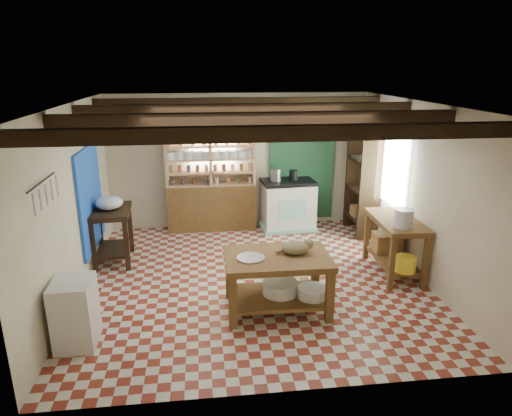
{
  "coord_description": "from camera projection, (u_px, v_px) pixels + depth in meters",
  "views": [
    {
      "loc": [
        -0.72,
        -6.21,
        3.12
      ],
      "look_at": [
        0.07,
        0.3,
        1.04
      ],
      "focal_mm": 32.0,
      "sensor_mm": 36.0,
      "label": 1
    }
  ],
  "objects": [
    {
      "name": "shelving_unit",
      "position": [
        211.0,
        175.0,
        8.69
      ],
      "size": [
        1.7,
        0.34,
        2.2
      ],
      "primitive_type": "cube",
      "color": "tan",
      "rests_on": "floor"
    },
    {
      "name": "window_back",
      "position": [
        212.0,
        142.0,
        8.68
      ],
      "size": [
        0.9,
        0.02,
        0.8
      ],
      "primitive_type": "cube",
      "color": "silver",
      "rests_on": "wall_back"
    },
    {
      "name": "window_right",
      "position": [
        392.0,
        170.0,
        7.71
      ],
      "size": [
        0.02,
        1.3,
        1.2
      ],
      "primitive_type": "cube",
      "color": "silver",
      "rests_on": "wall_right"
    },
    {
      "name": "basin_small",
      "position": [
        312.0,
        292.0,
        5.95
      ],
      "size": [
        0.39,
        0.39,
        0.14
      ],
      "primitive_type": "cylinder",
      "rotation": [
        0.0,
        0.0,
        -0.01
      ],
      "color": "silver",
      "rests_on": "work_table"
    },
    {
      "name": "floor",
      "position": [
        254.0,
        280.0,
        6.9
      ],
      "size": [
        5.0,
        5.0,
        0.02
      ],
      "primitive_type": "cube",
      "color": "maroon",
      "rests_on": "ground"
    },
    {
      "name": "stove",
      "position": [
        288.0,
        205.0,
        8.89
      ],
      "size": [
        1.05,
        0.75,
        0.98
      ],
      "primitive_type": "cube",
      "rotation": [
        0.0,
        0.0,
        0.08
      ],
      "color": "silver",
      "rests_on": "floor"
    },
    {
      "name": "cat",
      "position": [
        296.0,
        247.0,
        5.89
      ],
      "size": [
        0.41,
        0.34,
        0.17
      ],
      "primitive_type": "ellipsoid",
      "rotation": [
        0.0,
        0.0,
        0.17
      ],
      "color": "#988458",
      "rests_on": "work_table"
    },
    {
      "name": "wall_left",
      "position": [
        72.0,
        203.0,
        6.22
      ],
      "size": [
        0.04,
        5.0,
        2.6
      ],
      "primitive_type": "cube",
      "color": "beige",
      "rests_on": "floor"
    },
    {
      "name": "white_cabinet",
      "position": [
        75.0,
        313.0,
        5.21
      ],
      "size": [
        0.44,
        0.53,
        0.79
      ],
      "primitive_type": "cube",
      "rotation": [
        0.0,
        0.0,
        0.01
      ],
      "color": "silver",
      "rests_on": "floor"
    },
    {
      "name": "green_wall_patch",
      "position": [
        302.0,
        163.0,
        9.01
      ],
      "size": [
        1.3,
        0.04,
        2.3
      ],
      "primitive_type": "cube",
      "color": "#205031",
      "rests_on": "wall_back"
    },
    {
      "name": "work_table",
      "position": [
        277.0,
        283.0,
        5.96
      ],
      "size": [
        1.36,
        0.91,
        0.76
      ],
      "primitive_type": "cube",
      "rotation": [
        0.0,
        0.0,
        -0.01
      ],
      "color": "brown",
      "rests_on": "floor"
    },
    {
      "name": "utensil_rail",
      "position": [
        43.0,
        193.0,
        4.95
      ],
      "size": [
        0.06,
        0.9,
        0.28
      ],
      "primitive_type": "cube",
      "color": "black",
      "rests_on": "wall_left"
    },
    {
      "name": "ceiling",
      "position": [
        253.0,
        104.0,
        6.12
      ],
      "size": [
        5.0,
        5.0,
        0.02
      ],
      "primitive_type": "cube",
      "color": "#403F44",
      "rests_on": "wall_back"
    },
    {
      "name": "ceiling_beams",
      "position": [
        253.0,
        113.0,
        6.15
      ],
      "size": [
        5.0,
        3.8,
        0.15
      ],
      "primitive_type": "cube",
      "color": "black",
      "rests_on": "ceiling"
    },
    {
      "name": "wall_right",
      "position": [
        420.0,
        191.0,
        6.8
      ],
      "size": [
        0.04,
        5.0,
        2.6
      ],
      "primitive_type": "cube",
      "color": "beige",
      "rests_on": "floor"
    },
    {
      "name": "steel_tray",
      "position": [
        251.0,
        258.0,
        5.76
      ],
      "size": [
        0.36,
        0.36,
        0.02
      ],
      "primitive_type": "cylinder",
      "rotation": [
        0.0,
        0.0,
        -0.01
      ],
      "color": "#AAABB1",
      "rests_on": "work_table"
    },
    {
      "name": "basin_large",
      "position": [
        280.0,
        287.0,
        6.04
      ],
      "size": [
        0.48,
        0.48,
        0.16
      ],
      "primitive_type": "cylinder",
      "rotation": [
        0.0,
        0.0,
        -0.01
      ],
      "color": "silver",
      "rests_on": "work_table"
    },
    {
      "name": "tall_rack",
      "position": [
        363.0,
        182.0,
        8.57
      ],
      "size": [
        0.4,
        0.86,
        2.0
      ],
      "primitive_type": "cube",
      "color": "black",
      "rests_on": "floor"
    },
    {
      "name": "right_counter",
      "position": [
        394.0,
        246.0,
        7.01
      ],
      "size": [
        0.65,
        1.24,
        0.88
      ],
      "primitive_type": "cube",
      "rotation": [
        0.0,
        0.0,
        -0.03
      ],
      "color": "brown",
      "rests_on": "floor"
    },
    {
      "name": "wall_front",
      "position": [
        285.0,
        273.0,
        4.14
      ],
      "size": [
        5.0,
        0.04,
        2.6
      ],
      "primitive_type": "cube",
      "color": "beige",
      "rests_on": "floor"
    },
    {
      "name": "wicker_basket",
      "position": [
        387.0,
        242.0,
        7.32
      ],
      "size": [
        0.43,
        0.35,
        0.3
      ],
      "primitive_type": "cube",
      "rotation": [
        0.0,
        0.0,
        -0.03
      ],
      "color": "olive",
      "rests_on": "right_counter"
    },
    {
      "name": "kettle_left",
      "position": [
        276.0,
        175.0,
        8.66
      ],
      "size": [
        0.22,
        0.22,
        0.24
      ],
      "primitive_type": "cylinder",
      "rotation": [
        0.0,
        0.0,
        0.08
      ],
      "color": "#AAABB1",
      "rests_on": "stove"
    },
    {
      "name": "wall_back",
      "position": [
        239.0,
        161.0,
        8.87
      ],
      "size": [
        5.0,
        0.04,
        2.6
      ],
      "primitive_type": "cube",
      "color": "beige",
      "rests_on": "floor"
    },
    {
      "name": "yellow_tub",
      "position": [
        405.0,
        264.0,
        6.62
      ],
      "size": [
        0.32,
        0.32,
        0.22
      ],
      "primitive_type": "cylinder",
      "rotation": [
        0.0,
        0.0,
        -0.03
      ],
      "color": "yellow",
      "rests_on": "right_counter"
    },
    {
      "name": "kettle_right",
      "position": [
        293.0,
        175.0,
        8.74
      ],
      "size": [
        0.17,
        0.17,
        0.2
      ],
      "primitive_type": "cylinder",
      "rotation": [
        0.0,
        0.0,
        0.08
      ],
      "color": "black",
      "rests_on": "stove"
    },
    {
      "name": "white_bucket",
      "position": [
        404.0,
        218.0,
        6.5
      ],
      "size": [
        0.28,
        0.28,
        0.27
      ],
      "primitive_type": "cylinder",
      "rotation": [
        0.0,
        0.0,
        -0.03
      ],
      "color": "silver",
      "rests_on": "right_counter"
    },
    {
      "name": "enamel_bowl",
      "position": [
        109.0,
        203.0,
        7.24
      ],
      "size": [
        0.46,
        0.46,
        0.22
      ],
      "primitive_type": "ellipsoid",
      "rotation": [
        0.0,
        0.0,
        0.06
      ],
      "color": "silver",
      "rests_on": "prep_table"
    },
    {
      "name": "pot_rack",
      "position": [
        308.0,
        117.0,
        8.33
      ],
      "size": [
        0.86,
        0.12,
        0.36
      ],
      "primitive_type": "cube",
      "color": "black",
      "rests_on": "ceiling"
    },
    {
      "name": "blue_wall_patch",
      "position": [
        90.0,
        199.0,
        7.14
      ],
      "size": [
        0.04,
        1.4,
        1.6
      ],
      "primitive_type": "cube",
      "color": "blue",
      "rests_on": "wall_left"
    },
    {
      "name": "prep_table",
      "position": [
        113.0,
        236.0,
        7.4
      ],
      "size": [
        0.67,
        0.93,
        0.9
      ],
      "primitive_type": "cube",
      "rotation": [
        0.0,
        0.0,
        0.06
      ],
      "color": "black",
      "rests_on": "floor"
    }
  ]
}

